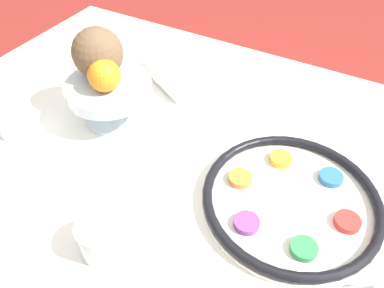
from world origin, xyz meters
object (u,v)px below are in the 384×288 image
at_px(cup_near, 13,120).
at_px(bread_plate, 161,66).
at_px(fruit_stand, 109,92).
at_px(orange_fruit, 104,76).
at_px(coconut, 98,52).
at_px(cup_far, 100,238).
at_px(seder_plate, 291,200).
at_px(napkin_roll, 165,78).

bearing_deg(cup_near, bread_plate, -110.63).
relative_size(fruit_stand, cup_near, 2.57).
xyz_separation_m(orange_fruit, coconut, (0.05, -0.04, 0.02)).
relative_size(cup_near, cup_far, 1.00).
distance_m(fruit_stand, cup_near, 0.24).
xyz_separation_m(seder_plate, bread_plate, (0.50, -0.30, -0.01)).
bearing_deg(cup_near, coconut, -128.56).
relative_size(seder_plate, cup_far, 4.47).
bearing_deg(coconut, fruit_stand, 145.18).
bearing_deg(napkin_roll, seder_plate, 152.79).
distance_m(fruit_stand, napkin_roll, 0.20).
xyz_separation_m(bread_plate, napkin_roll, (-0.06, 0.07, 0.02)).
relative_size(bread_plate, napkin_roll, 0.86).
xyz_separation_m(orange_fruit, bread_plate, (0.04, -0.28, -0.14)).
height_order(coconut, cup_near, coconut).
bearing_deg(orange_fruit, cup_near, 35.08).
bearing_deg(cup_far, fruit_stand, -55.33).
bearing_deg(bread_plate, coconut, 86.83).
height_order(fruit_stand, napkin_roll, fruit_stand).
bearing_deg(cup_far, coconut, -53.31).
bearing_deg(fruit_stand, cup_far, 124.67).
distance_m(cup_near, cup_far, 0.41).
bearing_deg(napkin_roll, orange_fruit, 83.93).
bearing_deg(coconut, bread_plate, -93.17).
bearing_deg(coconut, orange_fruit, 137.65).
relative_size(fruit_stand, napkin_roll, 1.12).
height_order(seder_plate, napkin_roll, napkin_roll).
bearing_deg(bread_plate, cup_near, 69.37).
distance_m(orange_fruit, cup_far, 0.36).
bearing_deg(fruit_stand, napkin_roll, -101.16).
distance_m(seder_plate, cup_near, 0.66).
relative_size(bread_plate, cup_far, 1.97).
bearing_deg(orange_fruit, seder_plate, 177.42).
bearing_deg(orange_fruit, coconut, -42.35).
relative_size(fruit_stand, bread_plate, 1.30).
xyz_separation_m(coconut, cup_near, (0.14, 0.18, -0.13)).
relative_size(orange_fruit, coconut, 0.63).
xyz_separation_m(cup_near, cup_far, (-0.39, 0.15, 0.00)).
relative_size(coconut, bread_plate, 0.75).
distance_m(seder_plate, orange_fruit, 0.48).
distance_m(orange_fruit, coconut, 0.07).
distance_m(fruit_stand, cup_far, 0.37).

